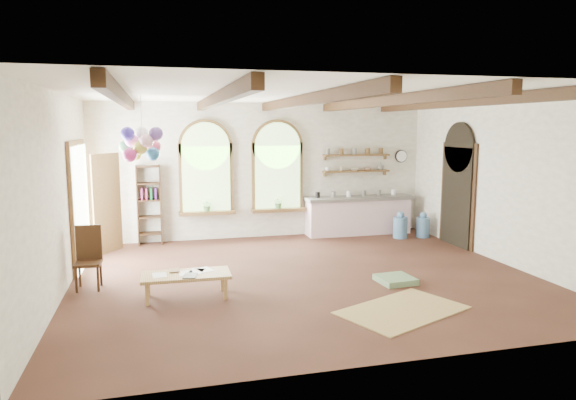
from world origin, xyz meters
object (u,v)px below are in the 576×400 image
object	(u,v)px
side_chair	(89,271)
balloon_cluster	(142,145)
kitchen_counter	(358,215)
coffee_table	(186,276)

from	to	relation	value
side_chair	balloon_cluster	size ratio (longest dim) A/B	0.90
kitchen_counter	coffee_table	xyz separation A→B (m)	(-4.42, -3.84, -0.13)
coffee_table	kitchen_counter	bearing A→B (deg)	40.95
coffee_table	balloon_cluster	size ratio (longest dim) A/B	1.19
kitchen_counter	side_chair	xyz separation A→B (m)	(-5.95, -2.98, -0.18)
kitchen_counter	side_chair	distance (m)	6.65
kitchen_counter	coffee_table	size ratio (longest dim) A/B	1.96
side_chair	balloon_cluster	xyz separation A→B (m)	(0.91, 0.70, 2.04)
coffee_table	balloon_cluster	distance (m)	2.61
coffee_table	side_chair	xyz separation A→B (m)	(-1.53, 0.86, -0.04)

